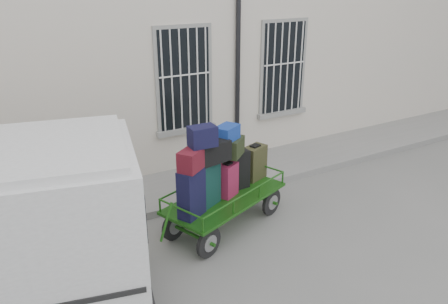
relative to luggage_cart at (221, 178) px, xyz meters
The scene contains 4 objects.
ground 1.42m from the luggage_cart, 24.88° to the right, with size 80.00×80.00×0.00m, color slate.
building 5.53m from the luggage_cart, 80.03° to the left, with size 24.00×5.15×6.00m.
sidewalk 2.21m from the luggage_cart, 63.45° to the left, with size 24.00×1.70×0.15m, color gray.
luggage_cart is the anchor object (origin of this frame).
Camera 1 is at (-4.32, -5.74, 4.37)m, focal length 35.00 mm.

